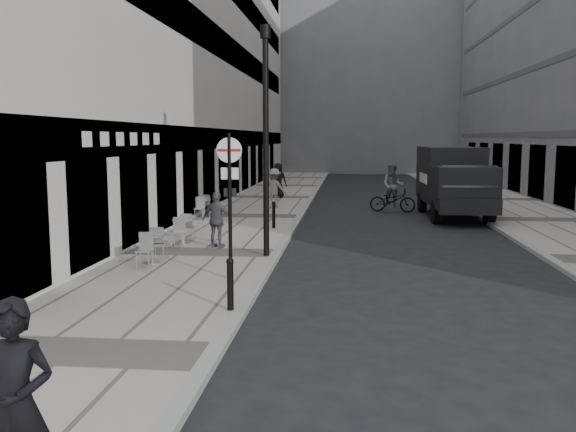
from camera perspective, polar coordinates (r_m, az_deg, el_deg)
name	(u,v)px	position (r m, az deg, el deg)	size (l,w,h in m)	color
sidewalk	(248,217)	(23.82, -3.73, -0.10)	(4.00, 60.00, 0.12)	#A09A90
far_sidewalk	(540,221)	(24.55, 22.50, -0.42)	(4.00, 60.00, 0.12)	#A09A90
building_left	(187,16)	(31.38, -9.42, 18.01)	(4.00, 45.00, 18.00)	beige
building_far	(346,57)	(61.80, 5.50, 14.60)	(24.00, 16.00, 22.00)	slate
walking_man	(16,405)	(5.58, -24.12, -15.82)	(0.64, 0.42, 1.74)	black
sign_post	(230,186)	(12.88, -5.48, 2.78)	(0.53, 0.09, 3.11)	black
lamppost	(266,130)	(15.45, -2.09, 8.06)	(0.26, 0.26, 5.77)	black
bollard_near	(230,286)	(10.78, -5.42, -6.53)	(0.12, 0.12, 0.87)	black
bollard_far	(274,216)	(20.41, -1.34, 0.03)	(0.11, 0.11, 0.84)	black
panel_van	(453,178)	(24.97, 15.20, 3.45)	(2.32, 5.92, 2.76)	black
cyclist	(393,193)	(26.17, 9.77, 2.14)	(2.03, 1.05, 2.08)	black
pedestrian_a	(217,220)	(16.82, -6.65, -0.36)	(0.91, 0.38, 1.55)	#504F54
pedestrian_b	(274,188)	(26.51, -1.29, 2.64)	(1.09, 0.63, 1.69)	gray
pedestrian_c	(278,180)	(30.92, -0.92, 3.37)	(0.86, 0.56, 1.76)	black
cafe_table_near	(152,246)	(15.01, -12.61, -2.80)	(0.64, 1.44, 0.82)	silver
cafe_table_mid	(203,207)	(23.29, -7.96, 0.87)	(0.64, 1.45, 0.83)	silver
cafe_table_far	(183,230)	(17.63, -9.79, -1.26)	(0.63, 1.42, 0.81)	silver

